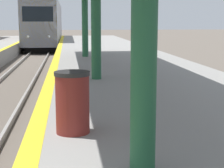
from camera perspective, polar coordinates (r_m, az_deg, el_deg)
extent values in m
cube|color=black|center=(39.27, -9.95, 6.18)|extent=(2.42, 18.86, 0.55)
cube|color=#99999E|center=(39.20, -10.04, 9.28)|extent=(2.85, 20.96, 3.70)
cube|color=gold|center=(28.82, -11.20, 9.14)|extent=(2.79, 0.16, 3.62)
cube|color=black|center=(28.77, -11.25, 10.42)|extent=(2.28, 0.06, 1.11)
cube|color=gray|center=(39.24, -10.13, 12.15)|extent=(2.42, 19.91, 0.24)
sphere|color=white|center=(28.86, -12.71, 7.07)|extent=(0.18, 0.18, 0.18)
sphere|color=white|center=(28.74, -9.57, 7.16)|extent=(0.18, 0.18, 0.18)
cylinder|color=#1E5133|center=(4.05, 4.99, 11.68)|extent=(0.29, 0.29, 3.69)
cylinder|color=#1E5133|center=(10.86, -2.46, 10.45)|extent=(0.29, 0.29, 3.69)
cylinder|color=#1E5133|center=(17.71, -4.15, 10.15)|extent=(0.29, 0.29, 3.69)
cylinder|color=maroon|center=(5.71, -6.04, -3.10)|extent=(0.51, 0.51, 0.89)
cylinder|color=#262626|center=(5.62, -6.12, 1.60)|extent=(0.54, 0.54, 0.06)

